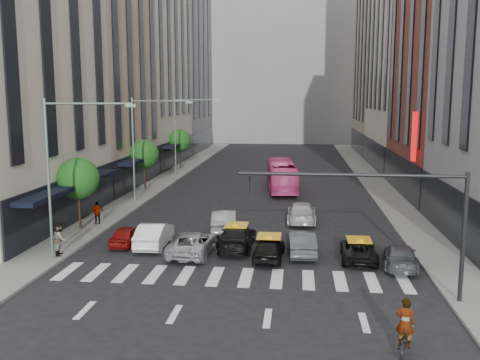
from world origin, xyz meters
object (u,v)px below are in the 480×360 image
(streetlamp_near, at_px, (63,156))
(pedestrian_far, at_px, (97,213))
(streetlamp_far, at_px, (183,126))
(streetlamp_mid, at_px, (144,136))
(car_red, at_px, (128,235))
(taxi_center, at_px, (269,248))
(car_white_front, at_px, (154,235))
(taxi_left, at_px, (237,237))
(bus, at_px, (282,176))
(pedestrian_near, at_px, (60,239))
(motorcycle, at_px, (404,342))

(streetlamp_near, bearing_deg, pedestrian_far, 97.99)
(streetlamp_near, bearing_deg, streetlamp_far, 90.00)
(streetlamp_mid, distance_m, streetlamp_far, 16.00)
(car_red, bearing_deg, taxi_center, 168.13)
(streetlamp_near, height_order, pedestrian_far, streetlamp_near)
(streetlamp_near, distance_m, car_white_front, 7.29)
(taxi_left, xyz_separation_m, pedestrian_far, (-10.61, 4.66, 0.23))
(streetlamp_mid, relative_size, bus, 0.85)
(car_white_front, distance_m, pedestrian_far, 7.23)
(pedestrian_near, bearing_deg, car_white_front, -72.13)
(motorcycle, distance_m, pedestrian_near, 20.11)
(taxi_center, relative_size, pedestrian_near, 2.09)
(taxi_center, xyz_separation_m, bus, (0.02, 23.01, 0.78))
(streetlamp_mid, distance_m, pedestrian_far, 9.98)
(taxi_center, xyz_separation_m, motorcycle, (5.48, -10.74, -0.23))
(taxi_center, height_order, motorcycle, taxi_center)
(car_white_front, height_order, taxi_left, car_white_front)
(streetlamp_mid, bearing_deg, taxi_left, -54.21)
(streetlamp_near, height_order, streetlamp_far, same)
(pedestrian_far, bearing_deg, bus, -156.06)
(motorcycle, xyz_separation_m, pedestrian_far, (-18.18, 17.45, 0.52))
(taxi_left, xyz_separation_m, pedestrian_near, (-9.92, -2.91, 0.38))
(car_red, height_order, pedestrian_far, pedestrian_far)
(pedestrian_far, bearing_deg, motorcycle, 108.09)
(pedestrian_far, bearing_deg, pedestrian_near, 67.06)
(pedestrian_near, bearing_deg, car_red, -57.63)
(bus, bearing_deg, taxi_center, 84.74)
(streetlamp_near, relative_size, streetlamp_mid, 1.00)
(pedestrian_near, relative_size, pedestrian_far, 1.18)
(streetlamp_near, distance_m, streetlamp_mid, 16.00)
(car_red, xyz_separation_m, motorcycle, (14.50, -12.91, -0.17))
(streetlamp_mid, relative_size, car_red, 2.48)
(streetlamp_near, distance_m, pedestrian_near, 4.81)
(pedestrian_near, bearing_deg, taxi_center, -98.79)
(car_red, xyz_separation_m, pedestrian_far, (-3.68, 4.55, 0.35))
(pedestrian_far, bearing_deg, car_white_front, 111.04)
(car_white_front, relative_size, pedestrian_far, 2.81)
(car_white_front, xyz_separation_m, bus, (7.25, 21.02, 0.71))
(car_red, distance_m, pedestrian_far, 5.86)
(car_white_front, distance_m, bus, 22.25)
(streetlamp_mid, distance_m, bus, 14.67)
(taxi_center, bearing_deg, bus, -87.22)
(streetlamp_near, relative_size, pedestrian_far, 5.49)
(pedestrian_near, bearing_deg, taxi_left, -86.54)
(taxi_center, relative_size, bus, 0.38)
(car_red, relative_size, motorcycle, 2.11)
(pedestrian_far, bearing_deg, streetlamp_far, -120.49)
(streetlamp_near, height_order, taxi_left, streetlamp_near)
(car_white_front, relative_size, taxi_left, 0.91)
(streetlamp_far, xyz_separation_m, bus, (11.68, -8.32, -4.44))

